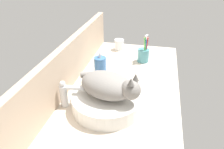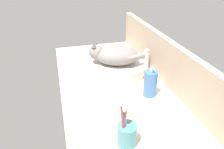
{
  "view_description": "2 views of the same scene",
  "coord_description": "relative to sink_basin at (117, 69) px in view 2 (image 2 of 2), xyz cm",
  "views": [
    {
      "loc": [
        -94.77,
        -16.66,
        64.35
      ],
      "look_at": [
        -3.15,
        3.87,
        11.6
      ],
      "focal_mm": 35.0,
      "sensor_mm": 36.0,
      "label": 1
    },
    {
      "loc": [
        96.95,
        -29.11,
        63.27
      ],
      "look_at": [
        -2.28,
        -2.56,
        7.38
      ],
      "focal_mm": 35.0,
      "sensor_mm": 36.0,
      "label": 2
    }
  ],
  "objects": [
    {
      "name": "ground_plane",
      "position": [
        14.96,
        -3.69,
        -5.59
      ],
      "size": [
        136.27,
        60.73,
        4.0
      ],
      "primitive_type": "cube",
      "color": "beige"
    },
    {
      "name": "backsplash_panel",
      "position": [
        14.96,
        24.87,
        8.54
      ],
      "size": [
        136.27,
        3.6,
        24.26
      ],
      "primitive_type": "cube",
      "color": "tan",
      "rests_on": "ground_plane"
    },
    {
      "name": "sink_basin",
      "position": [
        0.0,
        0.0,
        0.0
      ],
      "size": [
        32.55,
        32.55,
        7.18
      ],
      "primitive_type": "cylinder",
      "color": "silver",
      "rests_on": "ground_plane"
    },
    {
      "name": "cat",
      "position": [
        -0.36,
        -1.32,
        9.35
      ],
      "size": [
        23.99,
        30.29,
        14.0
      ],
      "color": "gray",
      "rests_on": "sink_basin"
    },
    {
      "name": "faucet",
      "position": [
        -2.44,
        18.95,
        3.72
      ],
      "size": [
        4.17,
        11.86,
        13.6
      ],
      "color": "silver",
      "rests_on": "ground_plane"
    },
    {
      "name": "soap_dispenser",
      "position": [
        25.88,
        10.18,
        3.2
      ],
      "size": [
        6.78,
        6.78,
        16.71
      ],
      "color": "#3F72B2",
      "rests_on": "ground_plane"
    },
    {
      "name": "toothbrush_cup",
      "position": [
        54.35,
        -11.75,
        1.42
      ],
      "size": [
        7.56,
        7.56,
        18.7
      ],
      "color": "teal",
      "rests_on": "ground_plane"
    }
  ]
}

